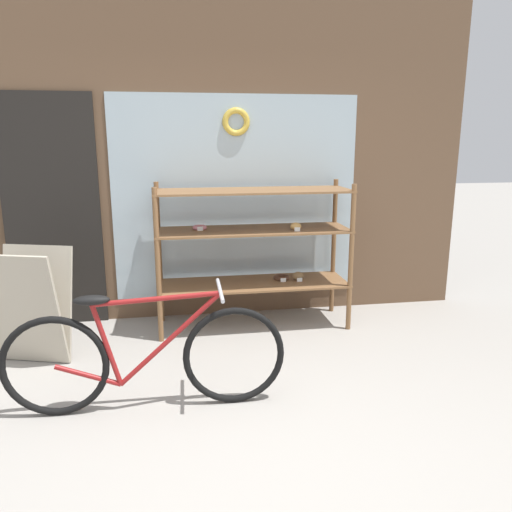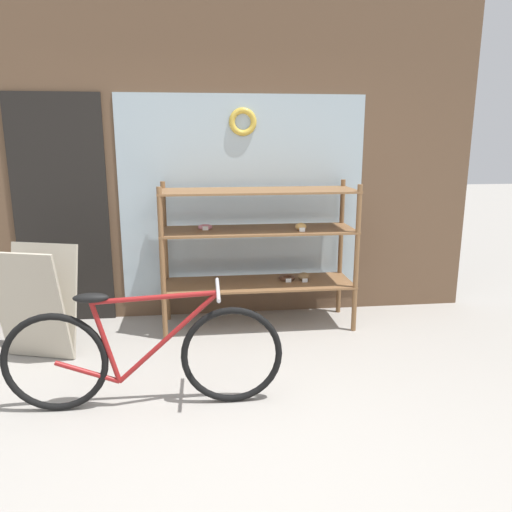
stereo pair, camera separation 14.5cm
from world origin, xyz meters
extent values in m
plane|color=gray|center=(0.00, 0.00, 0.00)|extent=(30.00, 30.00, 0.00)
cube|color=brown|center=(0.00, 2.39, 1.67)|extent=(4.92, 0.08, 3.33)
cube|color=#A3B7C1|center=(0.20, 2.34, 1.15)|extent=(2.31, 0.02, 1.90)
cube|color=black|center=(-1.48, 2.33, 1.05)|extent=(0.84, 0.03, 2.10)
torus|color=gold|center=(0.20, 2.32, 1.85)|extent=(0.26, 0.06, 0.26)
cylinder|color=brown|center=(-0.54, 1.73, 0.66)|extent=(0.04, 0.04, 1.32)
cylinder|color=brown|center=(1.14, 1.73, 0.66)|extent=(0.04, 0.04, 1.32)
cylinder|color=brown|center=(-0.54, 2.23, 0.66)|extent=(0.04, 0.04, 1.32)
cylinder|color=brown|center=(1.14, 2.23, 0.66)|extent=(0.04, 0.04, 1.32)
cube|color=brown|center=(0.30, 1.98, 0.40)|extent=(1.73, 0.54, 0.02)
cube|color=brown|center=(0.30, 1.98, 0.90)|extent=(1.73, 0.54, 0.02)
cube|color=brown|center=(0.30, 1.98, 1.25)|extent=(1.73, 0.54, 0.02)
torus|color=#4C2D1E|center=(0.58, 2.03, 0.43)|extent=(0.15, 0.15, 0.04)
cube|color=white|center=(0.58, 1.95, 0.43)|extent=(0.05, 0.00, 0.04)
ellipsoid|color=brown|center=(0.73, 2.00, 0.45)|extent=(0.11, 0.09, 0.08)
cube|color=white|center=(0.73, 1.93, 0.43)|extent=(0.05, 0.00, 0.04)
ellipsoid|color=tan|center=(0.67, 1.87, 0.94)|extent=(0.10, 0.08, 0.07)
cube|color=white|center=(0.67, 1.81, 0.93)|extent=(0.05, 0.00, 0.04)
torus|color=pink|center=(-0.17, 2.06, 0.93)|extent=(0.13, 0.13, 0.03)
cube|color=white|center=(-0.17, 1.98, 0.93)|extent=(0.05, 0.00, 0.04)
torus|color=black|center=(-1.16, 0.64, 0.33)|extent=(0.66, 0.06, 0.66)
torus|color=black|center=(-0.04, 0.62, 0.33)|extent=(0.66, 0.06, 0.66)
cylinder|color=maroon|center=(-0.45, 0.63, 0.47)|extent=(0.66, 0.05, 0.60)
cylinder|color=maroon|center=(-0.52, 0.63, 0.74)|extent=(0.78, 0.05, 0.07)
cylinder|color=maroon|center=(-0.84, 0.64, 0.45)|extent=(0.17, 0.04, 0.55)
cylinder|color=maroon|center=(-0.97, 0.64, 0.26)|extent=(0.40, 0.04, 0.18)
ellipsoid|color=black|center=(-0.91, 0.64, 0.75)|extent=(0.22, 0.10, 0.06)
cylinder|color=#B2B2B7|center=(-0.13, 0.62, 0.78)|extent=(0.03, 0.46, 0.02)
cube|color=#B2A893|center=(-1.53, 1.40, 0.45)|extent=(0.60, 0.36, 0.89)
cube|color=#B2A893|center=(-1.48, 1.57, 0.45)|extent=(0.60, 0.36, 0.89)
camera|label=1|loc=(-0.40, -2.36, 1.72)|focal=35.00mm
camera|label=2|loc=(-0.25, -2.39, 1.72)|focal=35.00mm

